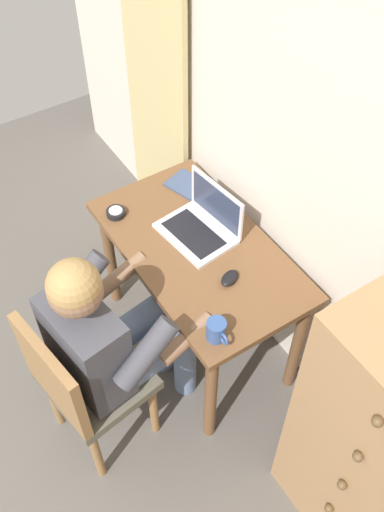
# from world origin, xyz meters

# --- Properties ---
(wall_back) EXTENTS (4.80, 0.05, 2.50)m
(wall_back) POSITION_xyz_m (0.00, 2.20, 1.25)
(wall_back) COLOR beige
(wall_back) RESTS_ON ground_plane
(curtain_panel) EXTENTS (0.59, 0.03, 2.20)m
(curtain_panel) POSITION_xyz_m (-1.33, 2.13, 1.10)
(curtain_panel) COLOR #CCB77A
(curtain_panel) RESTS_ON ground_plane
(desk) EXTENTS (1.07, 0.61, 0.74)m
(desk) POSITION_xyz_m (-0.45, 1.83, 0.62)
(desk) COLOR brown
(desk) RESTS_ON ground_plane
(chair) EXTENTS (0.48, 0.46, 0.89)m
(chair) POSITION_xyz_m (-0.25, 1.12, 0.50)
(chair) COLOR #595648
(chair) RESTS_ON ground_plane
(person_seated) EXTENTS (0.59, 0.63, 1.21)m
(person_seated) POSITION_xyz_m (-0.28, 1.30, 0.68)
(person_seated) COLOR #6B84AD
(person_seated) RESTS_ON ground_plane
(laptop) EXTENTS (0.37, 0.29, 0.24)m
(laptop) POSITION_xyz_m (-0.53, 1.90, 0.79)
(laptop) COLOR silver
(laptop) RESTS_ON desk
(computer_mouse) EXTENTS (0.10, 0.12, 0.03)m
(computer_mouse) POSITION_xyz_m (-0.22, 1.83, 0.75)
(computer_mouse) COLOR black
(computer_mouse) RESTS_ON desk
(desk_clock) EXTENTS (0.09, 0.09, 0.03)m
(desk_clock) POSITION_xyz_m (-0.83, 1.61, 0.75)
(desk_clock) COLOR black
(desk_clock) RESTS_ON desk
(notebook_pad) EXTENTS (0.25, 0.21, 0.01)m
(notebook_pad) POSITION_xyz_m (-0.81, 2.01, 0.74)
(notebook_pad) COLOR #3D4C6B
(notebook_pad) RESTS_ON desk
(coffee_mug) EXTENTS (0.12, 0.08, 0.09)m
(coffee_mug) POSITION_xyz_m (-0.01, 1.62, 0.79)
(coffee_mug) COLOR #33518C
(coffee_mug) RESTS_ON desk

